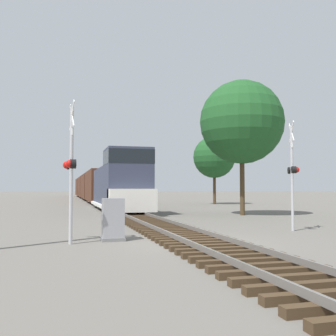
{
  "coord_description": "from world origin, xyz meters",
  "views": [
    {
      "loc": [
        -4.29,
        -12.48,
        1.82
      ],
      "look_at": [
        0.28,
        4.58,
        2.73
      ],
      "focal_mm": 42.0,
      "sensor_mm": 36.0,
      "label": 1
    }
  ],
  "objects": [
    {
      "name": "crossing_signal_far",
      "position": [
        5.26,
        2.44,
        2.55
      ],
      "size": [
        0.6,
        1.0,
        4.69
      ],
      "rotation": [
        0.0,
        0.0,
        1.22
      ],
      "color": "#B7B7BC",
      "rests_on": "ground"
    },
    {
      "name": "tree_mid_background",
      "position": [
        12.64,
        30.0,
        5.44
      ],
      "size": [
        4.88,
        4.88,
        7.89
      ],
      "color": "#473521",
      "rests_on": "ground"
    },
    {
      "name": "tree_far_right",
      "position": [
        7.5,
        12.01,
        6.35
      ],
      "size": [
        5.73,
        5.73,
        9.22
      ],
      "color": "#473521",
      "rests_on": "ground"
    },
    {
      "name": "freight_train",
      "position": [
        0.0,
        47.34,
        2.03
      ],
      "size": [
        3.07,
        71.96,
        4.53
      ],
      "color": "#33384C",
      "rests_on": "ground"
    },
    {
      "name": "crossing_signal_near",
      "position": [
        -4.05,
        0.78,
        2.55
      ],
      "size": [
        0.42,
        1.01,
        4.68
      ],
      "rotation": [
        0.0,
        0.0,
        -1.45
      ],
      "color": "#B7B7BC",
      "rests_on": "ground"
    },
    {
      "name": "ground_plane",
      "position": [
        0.0,
        0.0,
        0.0
      ],
      "size": [
        400.0,
        400.0,
        0.0
      ],
      "primitive_type": "plane",
      "color": "#666059"
    },
    {
      "name": "rail_track_bed",
      "position": [
        0.0,
        -0.0,
        0.14
      ],
      "size": [
        2.6,
        160.0,
        0.31
      ],
      "color": "#42301E",
      "rests_on": "ground"
    },
    {
      "name": "relay_cabinet",
      "position": [
        -2.59,
        1.3,
        0.72
      ],
      "size": [
        0.81,
        0.7,
        1.47
      ],
      "color": "slate",
      "rests_on": "ground"
    }
  ]
}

